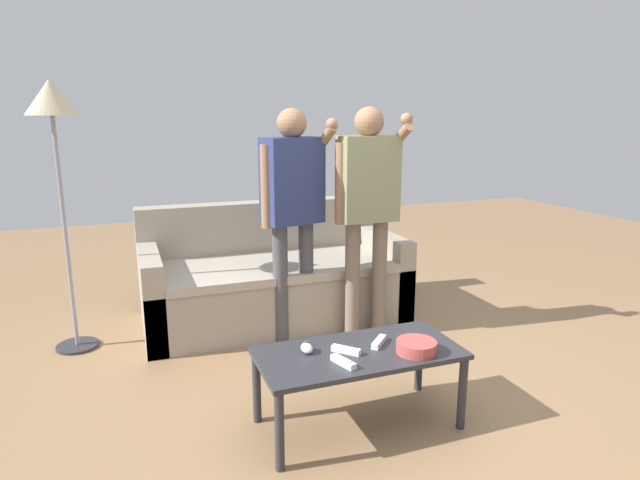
% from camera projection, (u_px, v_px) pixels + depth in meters
% --- Properties ---
extents(ground_plane, '(12.00, 12.00, 0.00)m').
position_uv_depth(ground_plane, '(382.00, 409.00, 2.92)').
color(ground_plane, '#93704C').
extents(couch, '(1.98, 0.94, 0.88)m').
position_uv_depth(couch, '(273.00, 280.00, 4.22)').
color(couch, '#9E9384').
rests_on(couch, ground).
extents(coffee_table, '(1.03, 0.49, 0.41)m').
position_uv_depth(coffee_table, '(359.00, 360.00, 2.70)').
color(coffee_table, '#2D2D33').
rests_on(coffee_table, ground).
extents(snack_bowl, '(0.20, 0.20, 0.06)m').
position_uv_depth(snack_bowl, '(416.00, 347.00, 2.66)').
color(snack_bowl, '#B24C47').
rests_on(snack_bowl, coffee_table).
extents(game_remote_nunchuk, '(0.06, 0.09, 0.05)m').
position_uv_depth(game_remote_nunchuk, '(307.00, 348.00, 2.66)').
color(game_remote_nunchuk, white).
rests_on(game_remote_nunchuk, coffee_table).
extents(floor_lamp, '(0.32, 0.32, 1.78)m').
position_uv_depth(floor_lamp, '(53.00, 121.00, 3.36)').
color(floor_lamp, '#2D2D33').
rests_on(floor_lamp, ground).
extents(player_center, '(0.51, 0.32, 1.61)m').
position_uv_depth(player_center, '(293.00, 198.00, 3.64)').
color(player_center, '#47474C').
rests_on(player_center, ground).
extents(player_right, '(0.48, 0.31, 1.62)m').
position_uv_depth(player_right, '(368.00, 196.00, 3.69)').
color(player_right, '#756656').
rests_on(player_right, ground).
extents(game_remote_wand_near, '(0.13, 0.13, 0.03)m').
position_uv_depth(game_remote_wand_near, '(379.00, 342.00, 2.75)').
color(game_remote_wand_near, white).
rests_on(game_remote_wand_near, coffee_table).
extents(game_remote_wand_far, '(0.13, 0.13, 0.03)m').
position_uv_depth(game_remote_wand_far, '(346.00, 350.00, 2.66)').
color(game_remote_wand_far, white).
rests_on(game_remote_wand_far, coffee_table).
extents(game_remote_wand_spare, '(0.08, 0.16, 0.03)m').
position_uv_depth(game_remote_wand_spare, '(343.00, 362.00, 2.53)').
color(game_remote_wand_spare, white).
rests_on(game_remote_wand_spare, coffee_table).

